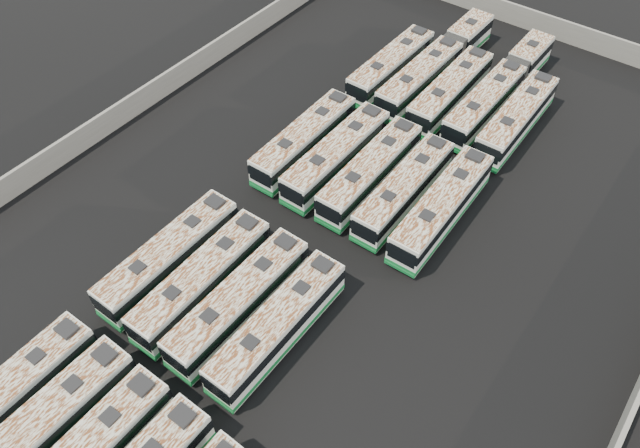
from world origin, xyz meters
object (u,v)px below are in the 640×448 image
at_px(bus_midback_far_left, 304,140).
at_px(bus_midback_left, 337,156).
at_px(bus_front_left, 43,429).
at_px(bus_back_left, 436,63).
at_px(bus_back_far_right, 516,119).
at_px(bus_midfront_left, 202,280).
at_px(bus_midback_far_right, 442,208).
at_px(bus_midfront_right, 278,326).
at_px(bus_back_center, 450,92).
at_px(bus_back_far_left, 391,66).
at_px(bus_back_right, 500,88).
at_px(bus_front_far_left, 8,398).
at_px(bus_midfront_far_left, 169,257).
at_px(bus_midback_right, 404,190).
at_px(bus_midback_center, 370,172).
at_px(bus_midfront_center, 239,302).

height_order(bus_midback_far_left, bus_midback_left, bus_midback_left).
height_order(bus_front_left, bus_back_left, bus_front_left).
bearing_deg(bus_back_far_right, bus_midfront_left, -109.35).
bearing_deg(bus_midback_far_right, bus_back_far_right, 88.93).
xyz_separation_m(bus_midfront_right, bus_back_center, (-3.15, 27.98, 0.03)).
relative_size(bus_midfront_right, bus_back_far_right, 0.98).
height_order(bus_midback_far_left, bus_back_far_left, bus_midback_far_left).
bearing_deg(bus_midback_left, bus_back_far_right, 53.92).
distance_m(bus_midfront_right, bus_back_far_right, 28.14).
bearing_deg(bus_front_left, bus_back_far_left, 95.31).
xyz_separation_m(bus_midback_far_left, bus_back_right, (9.65, 16.11, -0.02)).
bearing_deg(bus_front_far_left, bus_midfront_far_left, 90.05).
distance_m(bus_front_far_left, bus_back_far_right, 42.92).
relative_size(bus_back_left, bus_back_center, 1.53).
relative_size(bus_midfront_left, bus_back_right, 0.66).
xyz_separation_m(bus_midback_left, bus_back_right, (6.40, 16.12, -0.06)).
bearing_deg(bus_front_left, bus_midback_right, 78.32).
bearing_deg(bus_back_right, bus_back_left, -178.86).
height_order(bus_front_left, bus_back_center, bus_front_left).
distance_m(bus_midback_left, bus_back_left, 16.04).
height_order(bus_midfront_left, bus_midback_far_left, bus_midfront_left).
xyz_separation_m(bus_back_left, bus_back_far_right, (9.50, -3.14, 0.03)).
xyz_separation_m(bus_midback_far_left, bus_back_center, (6.37, 12.90, 0.02)).
bearing_deg(bus_back_center, bus_midback_far_left, -116.86).
bearing_deg(bus_midback_right, bus_back_far_right, 75.27).
xyz_separation_m(bus_midback_left, bus_back_center, (3.12, 12.91, -0.01)).
distance_m(bus_midback_center, bus_back_far_left, 14.48).
relative_size(bus_midback_right, bus_midback_far_right, 0.95).
height_order(bus_midback_left, bus_back_center, bus_midback_left).
relative_size(bus_midfront_right, bus_back_left, 0.64).
distance_m(bus_midfront_right, bus_midback_left, 16.32).
relative_size(bus_midfront_center, bus_midfront_right, 1.02).
xyz_separation_m(bus_midfront_left, bus_back_center, (3.15, 28.21, 0.01)).
height_order(bus_midback_far_left, bus_back_far_right, bus_back_far_right).
distance_m(bus_back_center, bus_back_far_right, 6.37).
height_order(bus_front_left, bus_midfront_right, bus_front_left).
bearing_deg(bus_back_left, bus_midback_center, -78.05).
xyz_separation_m(bus_front_left, bus_back_right, (6.37, 44.22, -0.05)).
bearing_deg(bus_front_left, bus_back_left, 90.90).
bearing_deg(bus_midfront_right, bus_midback_right, 89.98).
relative_size(bus_midback_far_left, bus_back_center, 0.99).
bearing_deg(bus_front_left, bus_midfront_far_left, 105.08).
distance_m(bus_midfront_center, bus_back_left, 31.34).
height_order(bus_midfront_left, bus_midback_left, bus_midback_left).
relative_size(bus_midback_far_left, bus_back_right, 0.65).
relative_size(bus_midback_center, bus_back_far_left, 1.01).
bearing_deg(bus_back_right, bus_front_far_left, -101.71).
xyz_separation_m(bus_midback_far_left, bus_midback_right, (9.53, 0.01, -0.02)).
bearing_deg(bus_front_left, bus_back_center, 86.53).
bearing_deg(bus_midfront_left, bus_back_left, 89.24).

